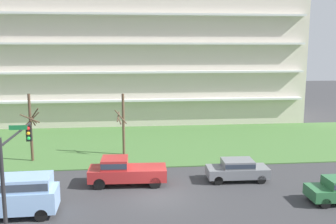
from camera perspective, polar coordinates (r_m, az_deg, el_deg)
ground at (r=25.41m, az=-1.32°, el=-12.50°), size 160.00×160.00×0.00m
grass_lawn_strip at (r=38.70m, az=-2.95°, el=-4.60°), size 80.00×16.00×0.08m
apartment_building at (r=51.26m, az=-3.81°, el=8.24°), size 40.03×12.49×16.58m
tree_far_left at (r=33.97m, az=-19.70°, el=-2.02°), size 1.62×1.65×5.76m
tree_left at (r=34.06m, az=-6.71°, el=-1.78°), size 1.10×1.35×5.54m
pickup_red_near_left at (r=27.35m, az=-6.52°, el=-8.65°), size 5.47×2.21×1.95m
sedan_gray_center_left at (r=28.44m, az=10.28°, el=-8.33°), size 4.45×1.92×1.57m
van_blue_center_right at (r=23.97m, az=-22.42°, el=-11.09°), size 5.26×2.16×2.36m
traffic_signal_mast at (r=20.35m, az=-21.86°, el=-7.22°), size 0.90×5.23×5.70m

